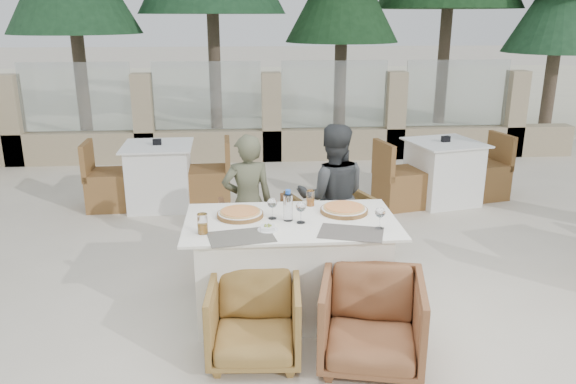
{
  "coord_description": "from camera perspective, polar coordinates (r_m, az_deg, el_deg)",
  "views": [
    {
      "loc": [
        -0.43,
        -4.07,
        2.24
      ],
      "look_at": [
        -0.1,
        0.18,
        0.9
      ],
      "focal_mm": 35.0,
      "sensor_mm": 36.0,
      "label": 1
    }
  ],
  "objects": [
    {
      "name": "placemat_near_left",
      "position": [
        3.93,
        -4.79,
        -4.56
      ],
      "size": [
        0.5,
        0.38,
        0.0
      ],
      "primitive_type": "cube",
      "rotation": [
        0.0,
        0.0,
        0.18
      ],
      "color": "#5D594F",
      "rests_on": "dining_table"
    },
    {
      "name": "armchair_far_left",
      "position": [
        5.25,
        -3.12,
        -4.23
      ],
      "size": [
        0.73,
        0.75,
        0.61
      ],
      "primitive_type": "imported",
      "rotation": [
        0.0,
        0.0,
        3.28
      ],
      "color": "#945D36",
      "rests_on": "ground"
    },
    {
      "name": "water_bottle",
      "position": [
        4.19,
        0.0,
        -1.36
      ],
      "size": [
        0.08,
        0.08,
        0.24
      ],
      "primitive_type": "cylinder",
      "rotation": [
        0.0,
        0.0,
        -0.07
      ],
      "color": "silver",
      "rests_on": "dining_table"
    },
    {
      "name": "ground",
      "position": [
        4.67,
        1.38,
        -11.26
      ],
      "size": [
        80.0,
        80.0,
        0.0
      ],
      "primitive_type": "plane",
      "color": "beige",
      "rests_on": "ground"
    },
    {
      "name": "bg_table_b",
      "position": [
        7.24,
        15.46,
        1.96
      ],
      "size": [
        1.78,
        1.17,
        0.77
      ],
      "primitive_type": null,
      "rotation": [
        0.0,
        0.0,
        0.23
      ],
      "color": "white",
      "rests_on": "ground"
    },
    {
      "name": "pizza_right",
      "position": [
        4.41,
        5.71,
        -1.77
      ],
      "size": [
        0.47,
        0.47,
        0.05
      ],
      "primitive_type": "cylinder",
      "rotation": [
        0.0,
        0.0,
        -0.3
      ],
      "color": "#E9551F",
      "rests_on": "dining_table"
    },
    {
      "name": "wine_glass_near",
      "position": [
        4.15,
        1.31,
        -1.96
      ],
      "size": [
        0.08,
        0.08,
        0.18
      ],
      "primitive_type": null,
      "rotation": [
        0.0,
        0.0,
        0.07
      ],
      "color": "white",
      "rests_on": "dining_table"
    },
    {
      "name": "pizza_left",
      "position": [
        4.32,
        -4.88,
        -2.21
      ],
      "size": [
        0.47,
        0.47,
        0.05
      ],
      "primitive_type": "cylinder",
      "rotation": [
        0.0,
        0.0,
        -0.42
      ],
      "color": "#D2501C",
      "rests_on": "dining_table"
    },
    {
      "name": "wine_glass_centre",
      "position": [
        4.24,
        -1.6,
        -1.55
      ],
      "size": [
        0.09,
        0.09,
        0.18
      ],
      "primitive_type": null,
      "rotation": [
        0.0,
        0.0,
        0.28
      ],
      "color": "white",
      "rests_on": "dining_table"
    },
    {
      "name": "dining_table",
      "position": [
        4.38,
        0.31,
        -7.62
      ],
      "size": [
        1.6,
        0.9,
        0.77
      ],
      "primitive_type": null,
      "color": "white",
      "rests_on": "ground"
    },
    {
      "name": "armchair_far_right",
      "position": [
        5.37,
        4.42,
        -3.5
      ],
      "size": [
        0.9,
        0.91,
        0.65
      ],
      "primitive_type": "imported",
      "rotation": [
        0.0,
        0.0,
        3.49
      ],
      "color": "brown",
      "rests_on": "ground"
    },
    {
      "name": "perimeter_wall_far",
      "position": [
        9.0,
        -1.7,
        8.25
      ],
      "size": [
        10.0,
        0.34,
        1.6
      ],
      "primitive_type": null,
      "color": "tan",
      "rests_on": "ground"
    },
    {
      "name": "pine_centre",
      "position": [
        11.44,
        5.53,
        18.7
      ],
      "size": [
        2.2,
        2.2,
        5.0
      ],
      "primitive_type": "cone",
      "color": "#1C4220",
      "rests_on": "ground"
    },
    {
      "name": "sand_patch",
      "position": [
        18.21,
        -3.14,
        10.41
      ],
      "size": [
        30.0,
        16.0,
        0.01
      ],
      "primitive_type": "cube",
      "color": "beige",
      "rests_on": "ground"
    },
    {
      "name": "diner_left",
      "position": [
        5.06,
        -4.11,
        -1.13
      ],
      "size": [
        0.5,
        0.37,
        1.26
      ],
      "primitive_type": "imported",
      "rotation": [
        0.0,
        0.0,
        3.3
      ],
      "color": "#585B42",
      "rests_on": "ground"
    },
    {
      "name": "pine_far_right",
      "position": [
        12.12,
        25.87,
        15.86
      ],
      "size": [
        1.98,
        1.98,
        4.5
      ],
      "primitive_type": "cone",
      "color": "#24512E",
      "rests_on": "ground"
    },
    {
      "name": "bg_table_a",
      "position": [
        6.99,
        -12.92,
        1.62
      ],
      "size": [
        1.67,
        0.88,
        0.77
      ],
      "primitive_type": null,
      "rotation": [
        0.0,
        0.0,
        0.03
      ],
      "color": "white",
      "rests_on": "ground"
    },
    {
      "name": "armchair_near_left",
      "position": [
        3.88,
        -3.4,
        -12.84
      ],
      "size": [
        0.65,
        0.67,
        0.57
      ],
      "primitive_type": "imported",
      "rotation": [
        0.0,
        0.0,
        -0.06
      ],
      "color": "olive",
      "rests_on": "ground"
    },
    {
      "name": "wine_glass_corner",
      "position": [
        4.09,
        9.33,
        -2.52
      ],
      "size": [
        0.1,
        0.1,
        0.18
      ],
      "primitive_type": null,
      "rotation": [
        0.0,
        0.0,
        -0.34
      ],
      "color": "white",
      "rests_on": "dining_table"
    },
    {
      "name": "diner_right",
      "position": [
        5.1,
        4.52,
        -0.51
      ],
      "size": [
        0.69,
        0.56,
        1.34
      ],
      "primitive_type": "imported",
      "rotation": [
        0.0,
        0.0,
        3.06
      ],
      "color": "#383B3D",
      "rests_on": "ground"
    },
    {
      "name": "armchair_near_right",
      "position": [
        3.85,
        8.47,
        -12.89
      ],
      "size": [
        0.8,
        0.81,
        0.62
      ],
      "primitive_type": "imported",
      "rotation": [
        0.0,
        0.0,
        -0.22
      ],
      "color": "brown",
      "rests_on": "ground"
    },
    {
      "name": "beer_glass_right",
      "position": [
        4.54,
        2.3,
        -0.63
      ],
      "size": [
        0.08,
        0.08,
        0.13
      ],
      "primitive_type": "cylinder",
      "rotation": [
        0.0,
        0.0,
        0.22
      ],
      "color": "orange",
      "rests_on": "dining_table"
    },
    {
      "name": "beer_glass_left",
      "position": [
        4.0,
        -8.68,
        -3.2
      ],
      "size": [
        0.09,
        0.09,
        0.15
      ],
      "primitive_type": "cylinder",
      "rotation": [
        0.0,
        0.0,
        -0.29
      ],
      "color": "orange",
      "rests_on": "dining_table"
    },
    {
      "name": "placemat_near_right",
      "position": [
        4.02,
        6.42,
        -4.13
      ],
      "size": [
        0.52,
        0.42,
        0.0
      ],
      "primitive_type": "cube",
      "rotation": [
        0.0,
        0.0,
        -0.29
      ],
      "color": "#59534C",
      "rests_on": "dining_table"
    },
    {
      "name": "olive_dish",
      "position": [
        4.03,
        -2.07,
        -3.63
      ],
      "size": [
        0.14,
        0.14,
        0.04
      ],
      "primitive_type": null,
      "rotation": [
        0.0,
        0.0,
        0.39
      ],
      "color": "white",
      "rests_on": "dining_table"
    }
  ]
}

